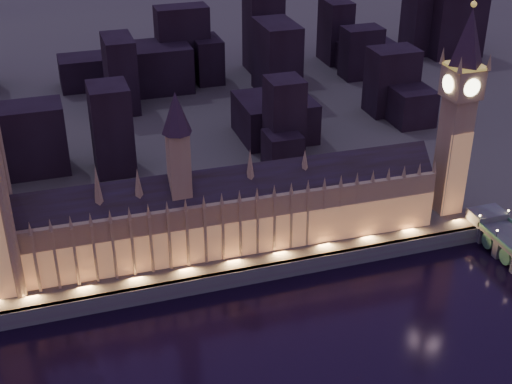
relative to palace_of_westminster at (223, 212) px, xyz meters
name	(u,v)px	position (x,y,z in m)	size (l,w,h in m)	color
ground_plane	(286,339)	(8.41, -61.75, -26.37)	(2000.00, 2000.00, 0.00)	black
north_bank	(112,14)	(8.41, 458.25, -22.37)	(2000.00, 960.00, 8.00)	#3F373B
embankment_wall	(255,275)	(8.41, -20.75, -22.37)	(2000.00, 2.50, 8.00)	#524053
palace_of_westminster	(223,212)	(0.00, 0.00, 0.00)	(202.00, 23.76, 78.00)	#9A7156
elizabeth_tower	(461,96)	(116.41, 0.17, 42.14)	(18.00, 18.00, 108.54)	#9A7156
city_backdrop	(211,69)	(42.08, 183.82, 4.13)	(481.83, 215.63, 70.52)	black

